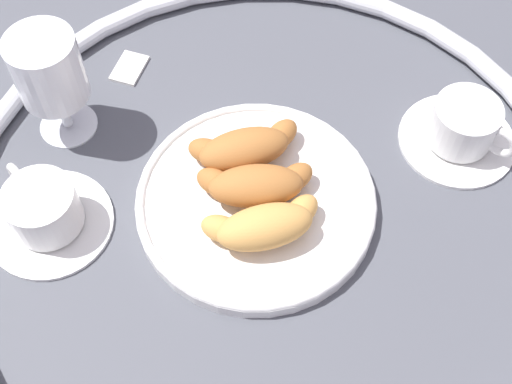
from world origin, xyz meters
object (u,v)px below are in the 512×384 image
Objects in this scene: croissant_large at (264,225)px; croissant_extra at (247,146)px; sugar_packet at (129,67)px; coffee_cup_far at (44,212)px; pastry_plate at (256,201)px; croissant_small at (256,184)px; juice_glass_left at (49,74)px; coffee_cup_near at (463,128)px.

croissant_large is 1.00× the size of croissant_extra.
croissant_large is 2.66× the size of sugar_packet.
pastry_plate is at bearing -22.57° from coffee_cup_far.
croissant_large is at bearing -34.15° from coffee_cup_far.
croissant_small is 0.92× the size of coffee_cup_far.
coffee_cup_far is at bearing 158.24° from croissant_small.
croissant_large is 0.28m from juice_glass_left.
sugar_packet is (-0.29, 0.29, -0.02)m from coffee_cup_near.
croissant_extra is 0.98× the size of coffee_cup_far.
coffee_cup_near is at bearing 2.29° from croissant_large.
croissant_extra is at bearing -43.74° from juice_glass_left.
sugar_packet is (-0.05, 0.25, -0.04)m from croissant_small.
sugar_packet is (-0.06, 0.20, -0.04)m from croissant_extra.
croissant_large is 1.06× the size of croissant_small.
croissant_small is (0.00, 0.00, 0.03)m from pastry_plate.
coffee_cup_near is 0.47m from coffee_cup_far.
croissant_extra is 0.23m from juice_glass_left.
juice_glass_left is at bearing 148.86° from coffee_cup_near.
coffee_cup_near is 0.41m from sugar_packet.
juice_glass_left reaches higher than croissant_small.
croissant_large is at bearing -108.07° from pastry_plate.
coffee_cup_near is (0.23, -0.08, -0.01)m from croissant_extra.
croissant_small is (0.02, 0.05, 0.00)m from croissant_large.
juice_glass_left is (0.06, 0.12, 0.07)m from coffee_cup_far.
croissant_extra is at bearing -116.34° from sugar_packet.
croissant_extra is 0.25m from coffee_cup_near.
coffee_cup_far reaches higher than pastry_plate.
pastry_plate is 1.93× the size of coffee_cup_far.
croissant_large reaches higher than pastry_plate.
croissant_small is 0.05m from croissant_extra.
croissant_extra is at bearing 72.51° from pastry_plate.
croissant_small is at bearing 66.07° from pastry_plate.
croissant_small is 2.51× the size of sugar_packet.
coffee_cup_far is (-0.21, 0.09, 0.02)m from pastry_plate.
sugar_packet is (-0.03, 0.30, -0.04)m from croissant_large.
croissant_extra is (0.03, 0.10, 0.00)m from croissant_large.
juice_glass_left is at bearing 136.26° from croissant_extra.
pastry_plate is at bearing 71.93° from croissant_large.
juice_glass_left reaches higher than croissant_extra.
coffee_cup_far reaches higher than sugar_packet.
coffee_cup_near and coffee_cup_far have the same top height.
juice_glass_left is 2.80× the size of sugar_packet.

